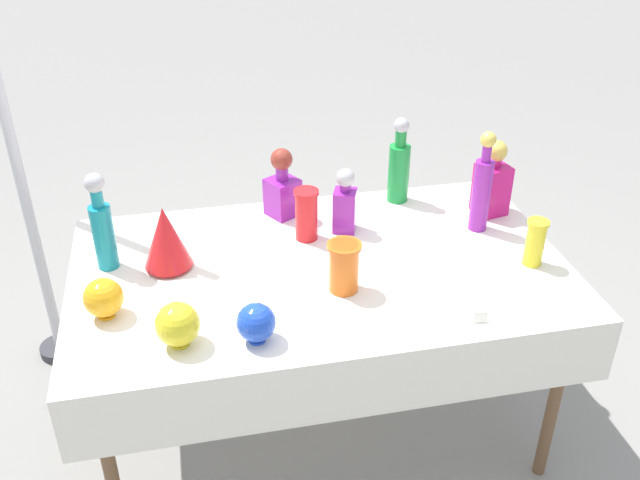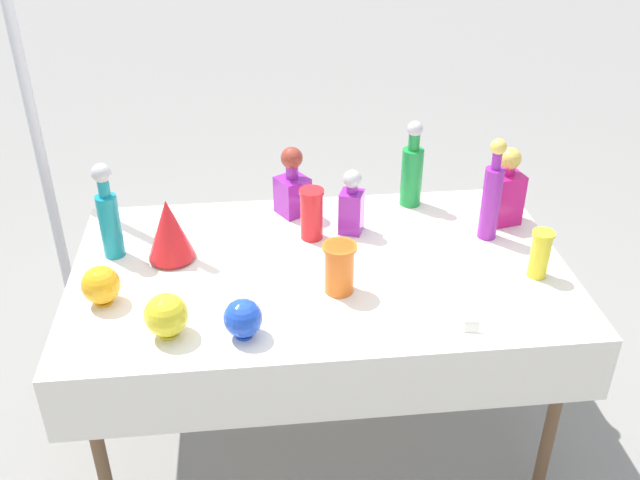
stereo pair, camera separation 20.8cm
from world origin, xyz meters
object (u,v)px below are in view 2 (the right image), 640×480
square_decanter_2 (352,204)px  round_bowl_2 (101,285)px  tall_bottle_2 (412,170)px  round_bowl_0 (166,315)px  square_decanter_0 (292,186)px  tall_bottle_0 (108,215)px  round_bowl_1 (243,318)px  slender_vase_2 (339,267)px  tall_bottle_1 (492,195)px  square_decanter_1 (505,190)px  slender_vase_1 (540,252)px  canopy_pole (37,138)px  slender_vase_0 (312,213)px  fluted_vase_0 (169,229)px

square_decanter_2 → round_bowl_2: bearing=-156.7°
tall_bottle_2 → round_bowl_0: bearing=-140.4°
square_decanter_0 → square_decanter_2: square_decanter_0 is taller
tall_bottle_0 → round_bowl_1: bearing=-48.6°
tall_bottle_0 → slender_vase_2: bearing=-21.7°
square_decanter_2 → round_bowl_1: (-0.40, -0.58, -0.05)m
tall_bottle_2 → round_bowl_2: size_ratio=2.67×
tall_bottle_1 → round_bowl_1: size_ratio=3.09×
square_decanter_1 → round_bowl_2: square_decanter_1 is taller
round_bowl_1 → slender_vase_1: bearing=12.6°
round_bowl_1 → canopy_pole: bearing=127.1°
tall_bottle_1 → slender_vase_0: 0.64m
slender_vase_1 → slender_vase_2: size_ratio=0.98×
fluted_vase_0 → canopy_pole: 0.81m
tall_bottle_1 → round_bowl_1: tall_bottle_1 is taller
slender_vase_1 → round_bowl_0: bearing=-171.1°
square_decanter_2 → round_bowl_0: 0.83m
tall_bottle_1 → slender_vase_1: (0.09, -0.27, -0.08)m
round_bowl_0 → round_bowl_2: 0.28m
tall_bottle_1 → slender_vase_2: bearing=-154.0°
square_decanter_0 → square_decanter_1: 0.80m
fluted_vase_0 → round_bowl_0: (0.02, -0.43, -0.05)m
tall_bottle_2 → slender_vase_2: size_ratio=2.03×
square_decanter_0 → square_decanter_1: size_ratio=0.92×
round_bowl_1 → slender_vase_0: bearing=65.0°
fluted_vase_0 → round_bowl_1: fluted_vase_0 is taller
slender_vase_1 → round_bowl_2: bearing=-179.8°
tall_bottle_0 → slender_vase_0: tall_bottle_0 is taller
tall_bottle_2 → round_bowl_0: 1.16m
square_decanter_1 → canopy_pole: (-1.77, 0.44, 0.10)m
round_bowl_0 → square_decanter_1: bearing=25.1°
square_decanter_0 → fluted_vase_0: square_decanter_0 is taller
slender_vase_2 → square_decanter_1: bearing=30.2°
canopy_pole → round_bowl_2: bearing=-67.2°
tall_bottle_2 → round_bowl_1: bearing=-131.0°
slender_vase_2 → round_bowl_2: slender_vase_2 is taller
tall_bottle_2 → canopy_pole: canopy_pole is taller
tall_bottle_1 → round_bowl_1: bearing=-151.4°
tall_bottle_1 → square_decanter_0: size_ratio=1.41×
square_decanter_2 → square_decanter_1: bearing=1.7°
round_bowl_1 → round_bowl_2: (-0.44, 0.21, 0.00)m
slender_vase_2 → round_bowl_0: size_ratio=1.23×
tall_bottle_1 → square_decanter_0: 0.74m
fluted_vase_0 → slender_vase_2: bearing=-24.5°
slender_vase_2 → fluted_vase_0: size_ratio=0.75×
tall_bottle_1 → slender_vase_2: tall_bottle_1 is taller
square_decanter_1 → tall_bottle_1: bearing=-130.2°
round_bowl_1 → round_bowl_2: round_bowl_2 is taller
round_bowl_0 → canopy_pole: canopy_pole is taller
tall_bottle_1 → slender_vase_0: size_ratio=1.99×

